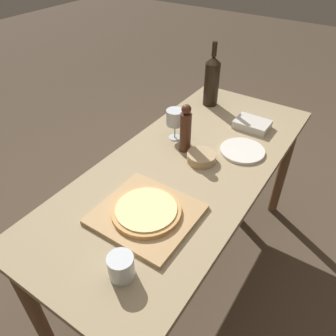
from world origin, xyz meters
name	(u,v)px	position (x,y,z in m)	size (l,w,h in m)	color
ground_plane	(182,265)	(0.00, 0.00, 0.00)	(12.00, 12.00, 0.00)	#4C3D2D
dining_table	(186,182)	(0.00, 0.00, 0.67)	(0.70, 1.64, 0.78)	#9E8966
cutting_board	(146,214)	(0.04, -0.36, 0.78)	(0.36, 0.34, 0.02)	tan
pizza	(146,210)	(0.04, -0.36, 0.81)	(0.27, 0.27, 0.02)	tan
wine_bottle	(212,80)	(-0.20, 0.59, 0.93)	(0.09, 0.09, 0.37)	black
pepper_mill	(186,129)	(-0.07, 0.10, 0.89)	(0.05, 0.05, 0.24)	#4C2819
wine_glass	(175,118)	(-0.17, 0.16, 0.89)	(0.09, 0.09, 0.16)	silver
small_bowl	(201,157)	(0.04, 0.06, 0.80)	(0.14, 0.14, 0.04)	tan
drinking_tumbler	(121,267)	(0.13, -0.62, 0.82)	(0.09, 0.09, 0.09)	silver
dinner_plate	(242,151)	(0.17, 0.24, 0.78)	(0.22, 0.22, 0.01)	silver
food_container	(252,124)	(0.12, 0.48, 0.80)	(0.18, 0.13, 0.04)	beige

